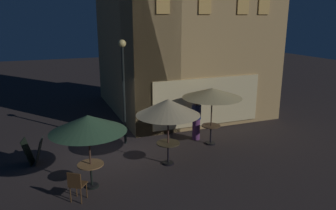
{
  "coord_description": "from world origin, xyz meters",
  "views": [
    {
      "loc": [
        -2.23,
        -11.11,
        4.83
      ],
      "look_at": [
        2.09,
        -0.15,
        1.67
      ],
      "focal_mm": 35.09,
      "sensor_mm": 36.0,
      "label": 1
    }
  ],
  "objects": [
    {
      "name": "patron_standing_0",
      "position": [
        3.46,
        0.2,
        0.81
      ],
      "size": [
        0.37,
        0.37,
        1.62
      ],
      "rotation": [
        0.0,
        0.0,
        6.13
      ],
      "color": "#653369",
      "rests_on": "ground"
    },
    {
      "name": "menu_sandwich_board",
      "position": [
        -2.69,
        0.1,
        0.46
      ],
      "size": [
        0.74,
        0.67,
        0.88
      ],
      "rotation": [
        0.0,
        0.0,
        -0.21
      ],
      "color": "#222723",
      "rests_on": "ground"
    },
    {
      "name": "cafe_table_2",
      "position": [
        -1.12,
        -2.19,
        0.54
      ],
      "size": [
        0.76,
        0.76,
        0.73
      ],
      "color": "black",
      "rests_on": "ground"
    },
    {
      "name": "patio_umbrella_0",
      "position": [
        3.76,
        -0.48,
        2.05
      ],
      "size": [
        2.28,
        2.28,
        2.25
      ],
      "color": "black",
      "rests_on": "ground"
    },
    {
      "name": "patio_umbrella_1",
      "position": [
        1.54,
        -1.56,
        2.0
      ],
      "size": [
        2.12,
        2.12,
        2.27
      ],
      "color": "black",
      "rests_on": "ground"
    },
    {
      "name": "cafe_chair_0",
      "position": [
        -1.61,
        -2.87,
        0.54
      ],
      "size": [
        0.55,
        0.55,
        0.88
      ],
      "rotation": [
        0.0,
        0.0,
        0.95
      ],
      "color": "#53351B",
      "rests_on": "ground"
    },
    {
      "name": "cafe_building",
      "position": [
        3.47,
        3.75,
        3.85
      ],
      "size": [
        7.27,
        8.06,
        7.7
      ],
      "color": "tan",
      "rests_on": "ground"
    },
    {
      "name": "ground_plane",
      "position": [
        0.0,
        0.0,
        0.0
      ],
      "size": [
        60.0,
        60.0,
        0.0
      ],
      "primitive_type": "plane",
      "color": "#312928"
    },
    {
      "name": "street_lamp_near_corner",
      "position": [
        0.66,
        0.8,
        2.66
      ],
      "size": [
        0.29,
        0.29,
        4.04
      ],
      "color": "black",
      "rests_on": "ground"
    },
    {
      "name": "cafe_table_0",
      "position": [
        3.76,
        -0.48,
        0.56
      ],
      "size": [
        0.73,
        0.73,
        0.77
      ],
      "color": "black",
      "rests_on": "ground"
    },
    {
      "name": "patio_umbrella_2",
      "position": [
        -1.12,
        -2.19,
        1.95
      ],
      "size": [
        2.17,
        2.17,
        2.2
      ],
      "color": "black",
      "rests_on": "ground"
    },
    {
      "name": "cafe_table_1",
      "position": [
        1.54,
        -1.56,
        0.58
      ],
      "size": [
        0.79,
        0.79,
        0.77
      ],
      "color": "black",
      "rests_on": "ground"
    }
  ]
}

